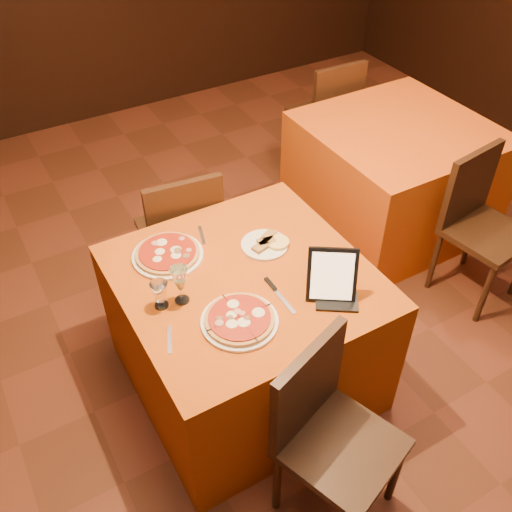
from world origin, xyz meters
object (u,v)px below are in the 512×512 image
main_table (245,330)px  water_glass (160,295)px  chair_main_far (179,231)px  chair_side_near (488,233)px  tablet (332,275)px  wine_glass (180,285)px  chair_side_far (322,115)px  pizza_near (240,320)px  side_table (392,177)px  pizza_far (168,254)px  chair_main_near (342,448)px

main_table → water_glass: 0.59m
chair_main_far → chair_side_near: same height
water_glass → tablet: tablet is taller
chair_main_far → water_glass: 0.94m
wine_glass → chair_side_far: bearing=39.9°
main_table → chair_main_far: 0.79m
chair_side_far → pizza_near: size_ratio=2.80×
wine_glass → water_glass: size_ratio=1.46×
side_table → wine_glass: wine_glass is taller
chair_main_far → pizza_near: bearing=87.8°
water_glass → wine_glass: bearing=-10.6°
side_table → tablet: tablet is taller
water_glass → main_table: bearing=-1.8°
chair_side_near → water_glass: 1.97m
chair_main_far → pizza_far: size_ratio=2.72×
main_table → chair_main_near: size_ratio=1.21×
chair_main_near → chair_main_far: (0.00, 1.58, 0.00)m
side_table → chair_side_near: 0.82m
side_table → pizza_near: bearing=-151.0°
pizza_near → pizza_far: 0.54m
side_table → chair_main_near: chair_main_near is taller
chair_main_near → tablet: tablet is taller
side_table → chair_side_near: bearing=-90.0°
chair_side_far → pizza_far: chair_side_far is taller
chair_main_near → chair_side_far: bearing=37.1°
main_table → chair_side_far: (1.53, 1.54, 0.08)m
chair_side_far → pizza_far: 2.20m
water_glass → tablet: (0.66, -0.31, 0.06)m
pizza_near → chair_side_far: bearing=46.5°
chair_side_far → wine_glass: 2.43m
main_table → chair_main_far: bearing=90.0°
chair_main_far → pizza_near: (-0.16, -1.03, 0.31)m
tablet → chair_side_far: bearing=89.1°
pizza_near → tablet: 0.44m
main_table → chair_side_near: chair_side_near is taller
main_table → chair_main_near: chair_main_near is taller
side_table → pizza_far: (-1.78, -0.41, 0.39)m
chair_side_far → wine_glass: (-1.84, -1.54, 0.39)m
side_table → pizza_far: pizza_far is taller
chair_side_far → side_table: bearing=92.5°
side_table → chair_main_far: bearing=176.7°
pizza_near → tablet: tablet is taller
main_table → side_table: 1.68m
side_table → chair_main_near: 2.14m
pizza_far → main_table: bearing=-49.5°
pizza_far → wine_glass: bearing=-101.8°
side_table → pizza_far: 1.87m
chair_side_near → chair_side_far: (0.00, 1.66, 0.00)m
pizza_near → pizza_far: size_ratio=0.97×
chair_main_near → chair_side_far: same height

